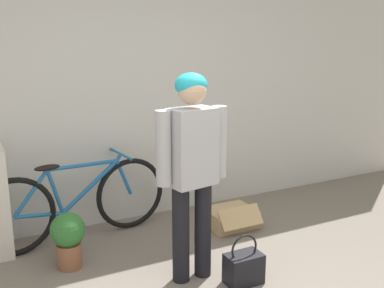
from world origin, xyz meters
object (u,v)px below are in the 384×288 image
at_px(handbag, 244,267).
at_px(cardboard_box, 230,217).
at_px(person, 192,159).
at_px(bicycle, 76,202).
at_px(potted_plant, 68,237).

bearing_deg(handbag, cardboard_box, 63.75).
relative_size(person, handbag, 4.00).
relative_size(bicycle, potted_plant, 3.79).
relative_size(bicycle, cardboard_box, 3.82).
height_order(person, handbag, person).
distance_m(handbag, potted_plant, 1.41).
height_order(person, cardboard_box, person).
relative_size(cardboard_box, potted_plant, 0.99).
distance_m(handbag, cardboard_box, 1.05).
bearing_deg(handbag, person, 141.25).
bearing_deg(handbag, bicycle, 126.24).
xyz_separation_m(bicycle, cardboard_box, (1.42, -0.35, -0.28)).
height_order(bicycle, handbag, bicycle).
bearing_deg(cardboard_box, bicycle, 166.03).
xyz_separation_m(person, bicycle, (-0.64, 1.05, -0.58)).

